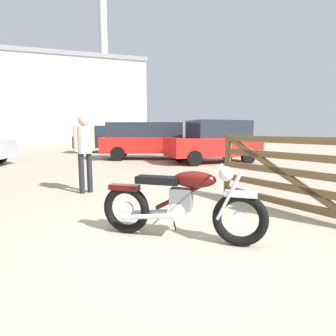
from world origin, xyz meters
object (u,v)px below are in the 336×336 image
at_px(white_estate_far, 149,139).
at_px(bystander, 84,146).
at_px(dark_sedan_left, 108,139).
at_px(vintage_motorcycle, 181,204).
at_px(timber_gate, 297,171).
at_px(silver_sedan_mid, 215,141).

bearing_deg(white_estate_far, bystander, -100.21).
bearing_deg(dark_sedan_left, vintage_motorcycle, 94.96).
xyz_separation_m(bystander, dark_sedan_left, (0.60, 11.72, -0.18)).
distance_m(timber_gate, white_estate_far, 9.33).
relative_size(bystander, white_estate_far, 0.34).
bearing_deg(white_estate_far, silver_sedan_mid, -32.69).
bearing_deg(bystander, white_estate_far, 134.45).
distance_m(timber_gate, silver_sedan_mid, 7.22).
height_order(timber_gate, silver_sedan_mid, silver_sedan_mid).
bearing_deg(timber_gate, bystander, 34.00).
distance_m(white_estate_far, silver_sedan_mid, 3.34).
height_order(vintage_motorcycle, timber_gate, timber_gate).
xyz_separation_m(vintage_motorcycle, white_estate_far, (1.13, 9.88, 0.49)).
bearing_deg(vintage_motorcycle, silver_sedan_mid, 94.13).
distance_m(timber_gate, bystander, 4.14).
height_order(vintage_motorcycle, white_estate_far, white_estate_far).
height_order(vintage_motorcycle, dark_sedan_left, dark_sedan_left).
relative_size(timber_gate, white_estate_far, 0.49).
relative_size(bystander, dark_sedan_left, 0.39).
xyz_separation_m(vintage_motorcycle, silver_sedan_mid, (3.62, 7.64, 0.47)).
height_order(timber_gate, white_estate_far, white_estate_far).
relative_size(vintage_motorcycle, timber_gate, 0.77).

